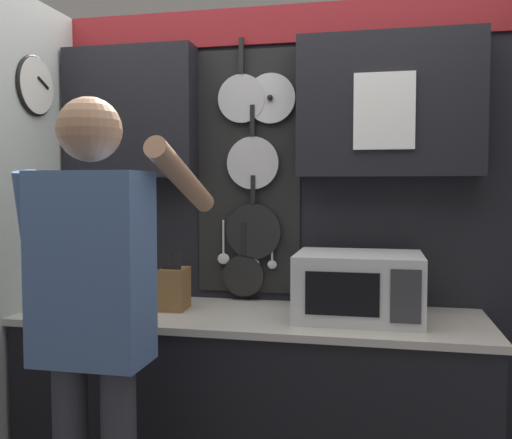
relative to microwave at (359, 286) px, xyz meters
The scene contains 6 objects.
base_cabinet_counter 0.75m from the microwave, behind, with size 1.99×0.64×0.91m.
back_wall_unit 0.65m from the microwave, 147.92° to the left, with size 2.56×0.22×2.31m.
microwave is the anchor object (origin of this frame).
knife_block 0.81m from the microwave, behind, with size 0.12×0.15×0.27m.
utensil_crock 0.97m from the microwave, behind, with size 0.11×0.11×0.31m.
person 1.07m from the microwave, 143.77° to the right, with size 0.54×0.67×1.76m.
Camera 1 is at (0.53, -2.39, 1.46)m, focal length 40.00 mm.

